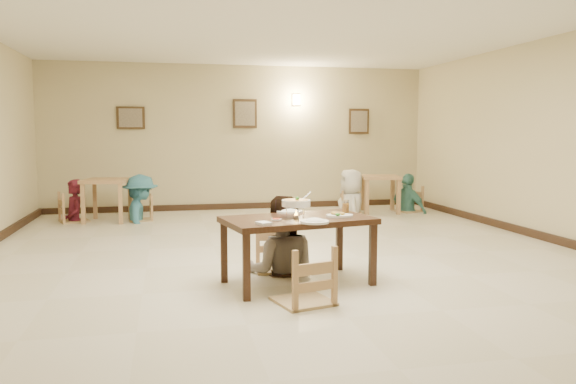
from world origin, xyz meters
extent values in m
plane|color=beige|center=(0.00, 0.00, 0.00)|extent=(10.00, 10.00, 0.00)
plane|color=white|center=(0.00, 0.00, 3.00)|extent=(10.00, 10.00, 0.00)
plane|color=beige|center=(0.00, 5.00, 1.50)|extent=(10.00, 0.00, 10.00)
plane|color=beige|center=(4.00, 0.00, 1.50)|extent=(0.00, 10.00, 10.00)
cube|color=black|center=(0.00, 4.97, 0.06)|extent=(8.00, 0.06, 0.12)
cube|color=black|center=(3.97, 0.00, 0.06)|extent=(0.06, 10.00, 0.12)
cube|color=#382616|center=(-2.20, 4.96, 1.90)|extent=(0.55, 0.03, 0.45)
cube|color=gray|center=(-2.20, 4.94, 1.90)|extent=(0.45, 0.01, 0.37)
cube|color=#382616|center=(0.10, 4.96, 2.00)|extent=(0.50, 0.03, 0.60)
cube|color=gray|center=(0.10, 4.94, 2.00)|extent=(0.41, 0.01, 0.49)
cube|color=#382616|center=(2.60, 4.96, 1.85)|extent=(0.45, 0.03, 0.55)
cube|color=gray|center=(2.60, 4.94, 1.85)|extent=(0.37, 0.01, 0.45)
cube|color=#FFD88C|center=(1.20, 4.96, 2.30)|extent=(0.16, 0.05, 0.22)
cube|color=#382015|center=(-0.18, -1.06, 0.68)|extent=(1.66, 1.13, 0.06)
cube|color=#382015|center=(-0.79, -1.55, 0.33)|extent=(0.07, 0.07, 0.65)
cube|color=#382015|center=(0.58, -1.28, 0.33)|extent=(0.07, 0.07, 0.65)
cube|color=#382015|center=(-0.93, -0.83, 0.33)|extent=(0.07, 0.07, 0.65)
cube|color=#382015|center=(0.44, -0.56, 0.33)|extent=(0.07, 0.07, 0.65)
cube|color=tan|center=(-0.28, -0.42, 0.46)|extent=(0.47, 0.47, 0.05)
cube|color=tan|center=(-0.28, -1.72, 0.48)|extent=(0.49, 0.49, 0.05)
imported|color=gray|center=(-0.25, -0.51, 0.88)|extent=(0.99, 0.84, 1.77)
torus|color=silver|center=(-0.20, -1.10, 0.84)|extent=(0.23, 0.23, 0.01)
cylinder|color=silver|center=(-0.20, -1.10, 0.73)|extent=(0.06, 0.06, 0.03)
cone|color=#FFA526|center=(-0.20, -1.10, 0.77)|extent=(0.03, 0.03, 0.05)
cylinder|color=white|center=(-0.20, -1.10, 0.87)|extent=(0.30, 0.30, 0.07)
cylinder|color=#B87426|center=(-0.20, -1.10, 0.90)|extent=(0.26, 0.26, 0.02)
sphere|color=#2D7223|center=(-0.19, -1.11, 0.92)|extent=(0.04, 0.04, 0.04)
cylinder|color=silver|center=(-0.09, -1.05, 0.93)|extent=(0.14, 0.09, 0.09)
cylinder|color=silver|center=(-0.11, -1.05, 0.77)|extent=(0.01, 0.01, 0.13)
cylinder|color=silver|center=(-0.30, -1.05, 0.77)|extent=(0.01, 0.01, 0.13)
cylinder|color=silver|center=(-0.20, -1.21, 0.77)|extent=(0.01, 0.01, 0.13)
cylinder|color=white|center=(-0.19, -0.71, 0.72)|extent=(0.29, 0.29, 0.02)
ellipsoid|color=white|center=(-0.19, -0.71, 0.73)|extent=(0.19, 0.16, 0.07)
cylinder|color=white|center=(-0.09, -1.44, 0.72)|extent=(0.29, 0.29, 0.02)
ellipsoid|color=white|center=(-0.09, -1.44, 0.73)|extent=(0.19, 0.16, 0.07)
cylinder|color=white|center=(0.27, -1.12, 0.72)|extent=(0.29, 0.29, 0.02)
sphere|color=#2D7223|center=(0.22, -1.19, 0.75)|extent=(0.05, 0.05, 0.05)
cylinder|color=white|center=(-0.44, -1.22, 0.72)|extent=(0.10, 0.10, 0.02)
cylinder|color=#B6240A|center=(-0.44, -1.22, 0.73)|extent=(0.08, 0.08, 0.01)
cube|color=white|center=(-0.61, -1.44, 0.73)|extent=(0.16, 0.18, 0.03)
cube|color=silver|center=(-0.56, -1.37, 0.72)|extent=(0.06, 0.15, 0.01)
cube|color=silver|center=(-0.53, -1.37, 0.72)|extent=(0.06, 0.15, 0.01)
cylinder|color=white|center=(0.42, -0.85, 0.78)|extent=(0.07, 0.07, 0.14)
cylinder|color=orange|center=(0.42, -0.85, 0.77)|extent=(0.06, 0.06, 0.11)
cube|color=tan|center=(-2.58, 3.80, 0.74)|extent=(0.90, 0.90, 0.06)
cube|color=tan|center=(-2.96, 3.54, 0.36)|extent=(0.07, 0.07, 0.71)
cube|color=tan|center=(-2.32, 3.42, 0.36)|extent=(0.07, 0.07, 0.71)
cube|color=tan|center=(-2.84, 4.18, 0.36)|extent=(0.07, 0.07, 0.71)
cube|color=tan|center=(-2.20, 4.06, 0.36)|extent=(0.07, 0.07, 0.71)
cube|color=tan|center=(2.68, 3.86, 0.71)|extent=(0.88, 0.88, 0.06)
cube|color=tan|center=(2.31, 3.62, 0.34)|extent=(0.07, 0.07, 0.68)
cube|color=tan|center=(2.92, 3.49, 0.34)|extent=(0.07, 0.07, 0.68)
cube|color=tan|center=(2.44, 4.23, 0.34)|extent=(0.07, 0.07, 0.68)
cube|color=tan|center=(3.05, 4.10, 0.34)|extent=(0.07, 0.07, 0.68)
cube|color=tan|center=(-3.17, 3.87, 0.47)|extent=(0.48, 0.48, 0.05)
cube|color=tan|center=(-2.00, 3.78, 0.41)|extent=(0.42, 0.42, 0.05)
cube|color=tan|center=(2.08, 3.89, 0.40)|extent=(0.41, 0.41, 0.04)
cube|color=tan|center=(3.28, 3.84, 0.45)|extent=(0.46, 0.46, 0.05)
imported|color=#571626|center=(-3.17, 3.87, 0.77)|extent=(0.54, 0.65, 1.54)
imported|color=teal|center=(-2.00, 3.78, 0.85)|extent=(0.67, 1.12, 1.69)
imported|color=silver|center=(2.08, 3.89, 0.88)|extent=(0.67, 0.93, 1.76)
imported|color=teal|center=(3.28, 3.84, 0.78)|extent=(0.76, 0.99, 1.56)
camera|label=1|loc=(-1.51, -6.74, 1.60)|focal=35.00mm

